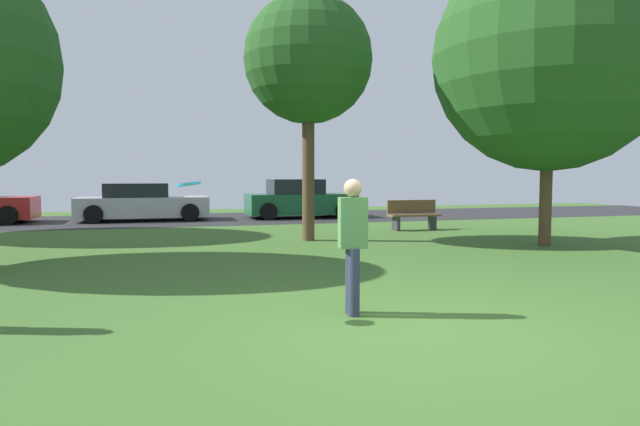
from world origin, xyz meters
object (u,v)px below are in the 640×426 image
(parked_car_silver, at_px, (142,203))
(frisbee_disc, at_px, (189,184))
(oak_tree_left, at_px, (550,56))
(park_bench, at_px, (413,215))
(person_catcher, at_px, (353,241))
(parked_car_green, at_px, (299,200))
(birch_tree_lone, at_px, (308,60))

(parked_car_silver, bearing_deg, frisbee_disc, -86.58)
(oak_tree_left, relative_size, park_bench, 4.42)
(oak_tree_left, bearing_deg, person_catcher, -143.89)
(frisbee_disc, bearing_deg, park_bench, 51.00)
(oak_tree_left, bearing_deg, park_bench, 106.94)
(person_catcher, height_order, park_bench, person_catcher)
(oak_tree_left, relative_size, parked_car_silver, 1.54)
(person_catcher, relative_size, park_bench, 1.00)
(parked_car_green, bearing_deg, parked_car_silver, 177.07)
(person_catcher, bearing_deg, parked_car_green, -93.41)
(oak_tree_left, xyz_separation_m, park_bench, (-1.30, 4.27, -3.93))
(oak_tree_left, relative_size, person_catcher, 4.41)
(birch_tree_lone, bearing_deg, parked_car_silver, 118.61)
(park_bench, bearing_deg, person_catcher, 59.90)
(birch_tree_lone, bearing_deg, person_catcher, -101.36)
(frisbee_disc, height_order, parked_car_silver, frisbee_disc)
(birch_tree_lone, xyz_separation_m, frisbee_disc, (-3.32, -7.04, -2.96))
(parked_car_silver, xyz_separation_m, park_bench, (7.97, -5.99, -0.17))
(oak_tree_left, bearing_deg, parked_car_silver, 132.12)
(oak_tree_left, relative_size, parked_car_green, 1.70)
(birch_tree_lone, height_order, person_catcher, birch_tree_lone)
(birch_tree_lone, bearing_deg, oak_tree_left, -26.71)
(person_catcher, relative_size, parked_car_green, 0.39)
(birch_tree_lone, distance_m, oak_tree_left, 5.67)
(frisbee_disc, bearing_deg, person_catcher, -8.62)
(frisbee_disc, height_order, park_bench, frisbee_disc)
(oak_tree_left, xyz_separation_m, parked_car_green, (-3.40, 9.95, -3.71))
(birch_tree_lone, height_order, parked_car_silver, birch_tree_lone)
(person_catcher, bearing_deg, oak_tree_left, -135.26)
(parked_car_green, height_order, park_bench, parked_car_green)
(frisbee_disc, bearing_deg, parked_car_silver, 93.42)
(oak_tree_left, distance_m, person_catcher, 8.82)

